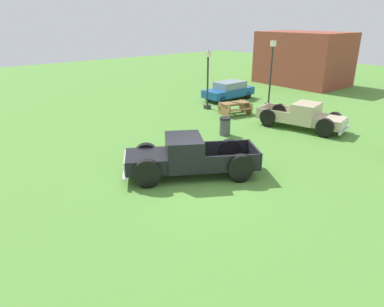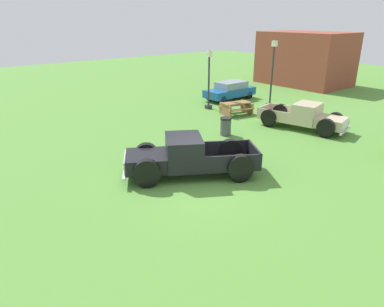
% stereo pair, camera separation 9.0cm
% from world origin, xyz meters
% --- Properties ---
extents(ground_plane, '(80.00, 80.00, 0.00)m').
position_xyz_m(ground_plane, '(0.00, 0.00, 0.00)').
color(ground_plane, '#548C38').
extents(pickup_truck_foreground, '(4.26, 5.37, 1.58)m').
position_xyz_m(pickup_truck_foreground, '(-0.89, 0.02, 0.76)').
color(pickup_truck_foreground, black).
rests_on(pickup_truck_foreground, ground_plane).
extents(pickup_truck_behind_left, '(5.02, 2.79, 1.45)m').
position_xyz_m(pickup_truck_behind_left, '(-1.32, 9.02, 0.69)').
color(pickup_truck_behind_left, '#C6B793').
rests_on(pickup_truck_behind_left, ground_plane).
extents(sedan_distant_a, '(1.67, 4.03, 1.34)m').
position_xyz_m(sedan_distant_a, '(-9.33, 11.05, 0.71)').
color(sedan_distant_a, '#195699').
rests_on(sedan_distant_a, ground_plane).
extents(lamp_post_near, '(0.36, 0.36, 4.46)m').
position_xyz_m(lamp_post_near, '(-5.99, 11.59, 2.34)').
color(lamp_post_near, '#2D2D33').
rests_on(lamp_post_near, ground_plane).
extents(lamp_post_far, '(0.36, 0.36, 3.86)m').
position_xyz_m(lamp_post_far, '(-8.27, 7.94, 2.02)').
color(lamp_post_far, '#2D2D33').
rests_on(lamp_post_far, ground_plane).
extents(picnic_table, '(1.89, 2.12, 0.78)m').
position_xyz_m(picnic_table, '(-6.04, 8.31, 0.49)').
color(picnic_table, olive).
rests_on(picnic_table, ground_plane).
extents(trash_can, '(0.59, 0.59, 0.95)m').
position_xyz_m(trash_can, '(-3.45, 4.85, 0.48)').
color(trash_can, '#4C4C51').
rests_on(trash_can, ground_plane).
extents(brick_pavilion, '(7.52, 5.19, 4.60)m').
position_xyz_m(brick_pavilion, '(-9.77, 20.97, 2.30)').
color(brick_pavilion, brown).
rests_on(brick_pavilion, ground_plane).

